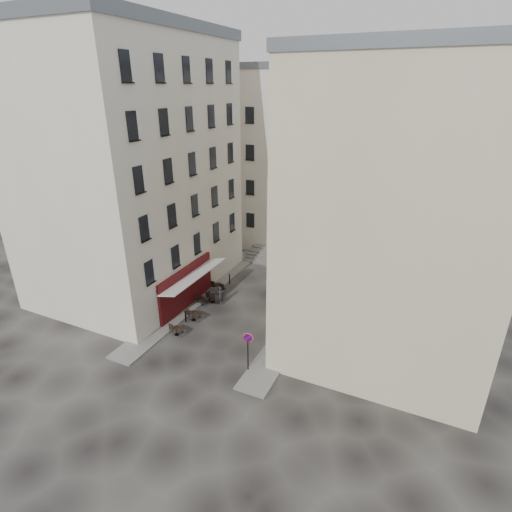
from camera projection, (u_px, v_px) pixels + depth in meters
The scene contains 18 objects.
ground at pixel (230, 325), 30.02m from camera, with size 90.00×90.00×0.00m, color black.
sidewalk_left at pixel (206, 290), 35.08m from camera, with size 2.00×22.00×0.12m, color slate.
sidewalk_right at pixel (299, 319), 30.74m from camera, with size 2.00×18.00×0.12m, color slate.
building_left at pixel (131, 169), 32.55m from camera, with size 12.20×16.20×20.60m.
building_right at pixel (398, 211), 25.18m from camera, with size 12.20×14.20×18.60m.
building_back at pixel (304, 160), 42.57m from camera, with size 18.20×10.20×18.60m.
cafe_storefront at pixel (187, 286), 31.79m from camera, with size 1.74×7.30×3.50m.
stone_steps at pixel (289, 260), 40.33m from camera, with size 9.00×3.15×0.80m.
bollard_near at pixel (185, 316), 30.24m from camera, with size 0.12×0.12×0.98m.
bollard_mid at pixel (209, 296), 33.16m from camera, with size 0.12×0.12×0.98m.
bollard_far at pixel (230, 279), 36.07m from camera, with size 0.12×0.12×0.98m.
no_parking_sign at pixel (248, 345), 24.42m from camera, with size 0.63×0.18×2.80m.
bistro_table_a at pixel (177, 330), 28.67m from camera, with size 1.17×0.55×0.82m.
bistro_table_b at pixel (194, 315), 30.46m from camera, with size 1.27×0.60×0.89m.
bistro_table_c at pixel (201, 300), 32.66m from camera, with size 1.17×0.55×0.83m.
bistro_table_d at pixel (213, 298), 33.02m from camera, with size 1.22×0.57×0.86m.
bistro_table_e at pixel (218, 287), 34.59m from camera, with size 1.39×0.65×0.98m.
pedestrian at pixel (220, 296), 32.59m from camera, with size 0.59×0.38×1.61m, color #242228.
Camera 1 is at (12.62, -22.30, 16.60)m, focal length 28.00 mm.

